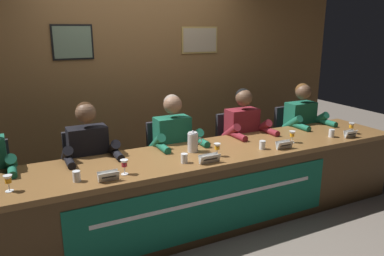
{
  "coord_description": "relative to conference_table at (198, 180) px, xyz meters",
  "views": [
    {
      "loc": [
        -1.48,
        -2.96,
        1.89
      ],
      "look_at": [
        0.0,
        0.0,
        0.99
      ],
      "focal_mm": 34.78,
      "sensor_mm": 36.0,
      "label": 1
    }
  ],
  "objects": [
    {
      "name": "ground_plane",
      "position": [
        -0.0,
        0.12,
        -0.52
      ],
      "size": [
        12.0,
        12.0,
        0.0
      ],
      "primitive_type": "plane",
      "color": "#70665B"
    },
    {
      "name": "wall_back_panelled",
      "position": [
        -0.0,
        1.54,
        0.78
      ],
      "size": [
        5.84,
        0.14,
        2.6
      ],
      "color": "brown",
      "rests_on": "ground_plane"
    },
    {
      "name": "conference_table",
      "position": [
        0.0,
        0.0,
        0.0
      ],
      "size": [
        4.64,
        0.79,
        0.74
      ],
      "color": "brown",
      "rests_on": "ground_plane"
    },
    {
      "name": "juice_glass_far_left",
      "position": [
        -1.56,
        -0.03,
        0.31
      ],
      "size": [
        0.06,
        0.06,
        0.12
      ],
      "color": "white",
      "rests_on": "conference_table"
    },
    {
      "name": "chair_left",
      "position": [
        -0.87,
        0.7,
        -0.08
      ],
      "size": [
        0.44,
        0.44,
        0.9
      ],
      "color": "black",
      "rests_on": "ground_plane"
    },
    {
      "name": "panelist_left",
      "position": [
        -0.87,
        0.5,
        0.2
      ],
      "size": [
        0.51,
        0.48,
        1.23
      ],
      "color": "black",
      "rests_on": "ground_plane"
    },
    {
      "name": "nameplate_left",
      "position": [
        -0.86,
        -0.17,
        0.26
      ],
      "size": [
        0.16,
        0.06,
        0.08
      ],
      "color": "white",
      "rests_on": "conference_table"
    },
    {
      "name": "juice_glass_left",
      "position": [
        -0.71,
        -0.09,
        0.31
      ],
      "size": [
        0.06,
        0.06,
        0.12
      ],
      "color": "white",
      "rests_on": "conference_table"
    },
    {
      "name": "water_cup_left",
      "position": [
        -1.09,
        -0.07,
        0.26
      ],
      "size": [
        0.06,
        0.06,
        0.08
      ],
      "color": "silver",
      "rests_on": "conference_table"
    },
    {
      "name": "chair_center",
      "position": [
        -0.0,
        0.7,
        -0.08
      ],
      "size": [
        0.44,
        0.44,
        0.9
      ],
      "color": "black",
      "rests_on": "ground_plane"
    },
    {
      "name": "panelist_center",
      "position": [
        -0.0,
        0.5,
        0.2
      ],
      "size": [
        0.51,
        0.48,
        1.23
      ],
      "color": "black",
      "rests_on": "ground_plane"
    },
    {
      "name": "nameplate_center",
      "position": [
        0.03,
        -0.17,
        0.26
      ],
      "size": [
        0.19,
        0.06,
        0.08
      ],
      "color": "white",
      "rests_on": "conference_table"
    },
    {
      "name": "juice_glass_center",
      "position": [
        0.17,
        -0.05,
        0.31
      ],
      "size": [
        0.06,
        0.06,
        0.12
      ],
      "color": "white",
      "rests_on": "conference_table"
    },
    {
      "name": "water_cup_center",
      "position": [
        -0.17,
        -0.07,
        0.26
      ],
      "size": [
        0.06,
        0.06,
        0.08
      ],
      "color": "silver",
      "rests_on": "conference_table"
    },
    {
      "name": "chair_right",
      "position": [
        0.87,
        0.7,
        -0.08
      ],
      "size": [
        0.44,
        0.44,
        0.9
      ],
      "color": "black",
      "rests_on": "ground_plane"
    },
    {
      "name": "panelist_right",
      "position": [
        0.87,
        0.5,
        0.2
      ],
      "size": [
        0.51,
        0.48,
        1.23
      ],
      "color": "black",
      "rests_on": "ground_plane"
    },
    {
      "name": "nameplate_right",
      "position": [
        0.87,
        -0.15,
        0.26
      ],
      "size": [
        0.18,
        0.06,
        0.08
      ],
      "color": "white",
      "rests_on": "conference_table"
    },
    {
      "name": "juice_glass_right",
      "position": [
        1.07,
        -0.03,
        0.31
      ],
      "size": [
        0.06,
        0.06,
        0.12
      ],
      "color": "white",
      "rests_on": "conference_table"
    },
    {
      "name": "water_cup_right",
      "position": [
        0.67,
        -0.07,
        0.26
      ],
      "size": [
        0.06,
        0.06,
        0.08
      ],
      "color": "silver",
      "rests_on": "conference_table"
    },
    {
      "name": "chair_far_right",
      "position": [
        1.73,
        0.7,
        -0.08
      ],
      "size": [
        0.44,
        0.44,
        0.9
      ],
      "color": "black",
      "rests_on": "ground_plane"
    },
    {
      "name": "panelist_far_right",
      "position": [
        1.73,
        0.5,
        0.2
      ],
      "size": [
        0.51,
        0.48,
        1.23
      ],
      "color": "black",
      "rests_on": "ground_plane"
    },
    {
      "name": "nameplate_far_right",
      "position": [
        1.76,
        -0.17,
        0.26
      ],
      "size": [
        0.15,
        0.06,
        0.08
      ],
      "color": "white",
      "rests_on": "conference_table"
    },
    {
      "name": "juice_glass_far_right",
      "position": [
        1.89,
        -0.06,
        0.31
      ],
      "size": [
        0.06,
        0.06,
        0.12
      ],
      "color": "white",
      "rests_on": "conference_table"
    },
    {
      "name": "water_cup_far_right",
      "position": [
        1.59,
        -0.06,
        0.26
      ],
      "size": [
        0.06,
        0.06,
        0.08
      ],
      "color": "silver",
      "rests_on": "conference_table"
    },
    {
      "name": "water_pitcher_central",
      "position": [
        0.03,
        0.17,
        0.31
      ],
      "size": [
        0.15,
        0.1,
        0.21
      ],
      "color": "silver",
      "rests_on": "conference_table"
    }
  ]
}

